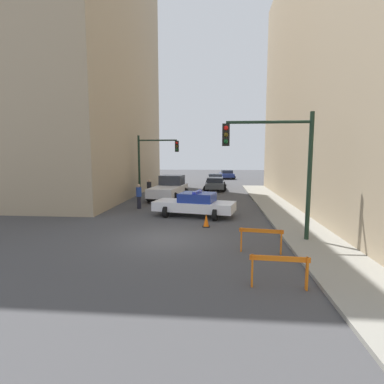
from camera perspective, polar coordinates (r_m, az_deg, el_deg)
ground_plane at (r=13.21m, az=-4.84°, el=-8.79°), size 120.00×120.00×0.00m
sidewalk_right at (r=13.61m, az=22.15°, el=-8.56°), size 2.40×44.00×0.12m
building_corner_left at (r=31.44m, az=-24.23°, el=23.46°), size 14.00×20.00×25.56m
traffic_light_near at (r=12.75m, az=16.54°, el=6.44°), size 3.64×0.35×5.20m
traffic_light_far at (r=25.24m, az=-7.65°, el=6.55°), size 3.44×0.35×5.20m
police_car at (r=17.63m, az=0.57°, el=-2.32°), size 4.99×2.98×1.52m
white_truck at (r=24.62m, az=-4.34°, el=0.77°), size 3.06×5.60×1.90m
parked_car_near at (r=30.62m, az=4.42°, el=1.58°), size 2.33×4.33×1.31m
parked_car_mid at (r=36.76m, az=4.46°, el=2.50°), size 2.30×4.32×1.31m
parked_car_far at (r=45.77m, az=6.65°, el=3.38°), size 2.54×4.45×1.31m
pedestrian_crossing at (r=20.46m, az=-10.09°, el=-0.74°), size 0.51×0.51×1.66m
pedestrian_corner at (r=24.30m, az=-8.16°, el=0.53°), size 0.42×0.42×1.66m
barrier_front at (r=8.67m, az=16.30°, el=-13.42°), size 1.60×0.26×0.90m
barrier_mid at (r=11.45m, az=13.02°, el=-8.25°), size 1.59×0.37×0.90m
traffic_cone at (r=15.14m, az=2.72°, el=-5.48°), size 0.36×0.36×0.66m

